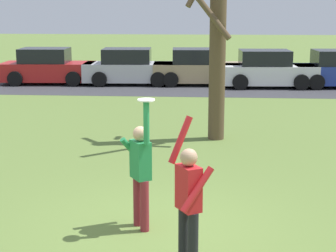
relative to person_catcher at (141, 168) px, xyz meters
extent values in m
plane|color=olive|center=(0.29, -0.04, -0.98)|extent=(120.00, 120.00, 0.00)
cylinder|color=maroon|center=(-0.07, 0.11, -0.57)|extent=(0.14, 0.14, 0.82)
cylinder|color=maroon|center=(0.07, -0.11, -0.57)|extent=(0.14, 0.14, 0.82)
cube|color=#238447|center=(0.00, 0.00, 0.14)|extent=(0.38, 0.42, 0.60)
sphere|color=tan|center=(0.00, 0.00, 0.55)|extent=(0.23, 0.23, 0.23)
cylinder|color=#238447|center=(-0.12, 0.19, 0.19)|extent=(0.44, 0.32, 0.59)
cylinder|color=#238447|center=(0.12, -0.19, 0.77)|extent=(0.09, 0.09, 0.66)
cylinder|color=black|center=(0.86, -1.40, -0.57)|extent=(0.14, 0.14, 0.82)
cylinder|color=black|center=(0.72, -1.18, -0.57)|extent=(0.14, 0.14, 0.82)
cube|color=red|center=(0.79, -1.29, 0.14)|extent=(0.38, 0.42, 0.60)
sphere|color=tan|center=(0.79, -1.29, 0.55)|extent=(0.23, 0.23, 0.23)
cylinder|color=red|center=(0.91, -1.48, 0.19)|extent=(0.44, 0.32, 0.59)
cylinder|color=red|center=(0.67, -1.09, 0.74)|extent=(0.32, 0.24, 0.65)
cylinder|color=white|center=(0.12, -0.19, 1.11)|extent=(0.26, 0.26, 0.02)
cube|color=red|center=(-6.19, 16.14, -0.43)|extent=(4.19, 2.02, 0.80)
cube|color=black|center=(-6.34, 16.14, 0.29)|extent=(2.19, 1.75, 0.64)
cylinder|color=black|center=(-4.97, 17.12, -0.65)|extent=(0.67, 0.26, 0.66)
cylinder|color=black|center=(-4.88, 15.30, -0.65)|extent=(0.67, 0.26, 0.66)
cylinder|color=black|center=(-7.51, 16.98, -0.65)|extent=(0.67, 0.26, 0.66)
cylinder|color=black|center=(-7.41, 15.17, -0.65)|extent=(0.67, 0.26, 0.66)
cube|color=#BCBCC1|center=(-2.49, 16.23, -0.43)|extent=(4.19, 2.02, 0.80)
cube|color=black|center=(-2.64, 16.22, 0.29)|extent=(2.19, 1.75, 0.64)
cylinder|color=black|center=(-1.27, 17.21, -0.65)|extent=(0.67, 0.26, 0.66)
cylinder|color=black|center=(-1.17, 15.39, -0.65)|extent=(0.67, 0.26, 0.66)
cylinder|color=black|center=(-3.81, 17.07, -0.65)|extent=(0.67, 0.26, 0.66)
cylinder|color=black|center=(-3.71, 15.25, -0.65)|extent=(0.67, 0.26, 0.66)
cube|color=tan|center=(0.60, 16.36, -0.43)|extent=(4.19, 2.02, 0.80)
cube|color=black|center=(0.45, 16.35, 0.29)|extent=(2.19, 1.75, 0.64)
cylinder|color=black|center=(1.82, 17.33, -0.65)|extent=(0.67, 0.26, 0.66)
cylinder|color=black|center=(1.92, 15.51, -0.65)|extent=(0.67, 0.26, 0.66)
cylinder|color=black|center=(-0.71, 17.20, -0.65)|extent=(0.67, 0.26, 0.66)
cylinder|color=black|center=(-0.62, 15.38, -0.65)|extent=(0.67, 0.26, 0.66)
cube|color=white|center=(3.55, 15.81, -0.43)|extent=(4.19, 2.02, 0.80)
cube|color=black|center=(3.40, 15.80, 0.29)|extent=(2.19, 1.75, 0.64)
cylinder|color=black|center=(4.77, 16.78, -0.65)|extent=(0.67, 0.26, 0.66)
cylinder|color=black|center=(4.86, 14.97, -0.65)|extent=(0.67, 0.26, 0.66)
cylinder|color=black|center=(2.23, 16.65, -0.65)|extent=(0.67, 0.26, 0.66)
cylinder|color=black|center=(2.33, 14.83, -0.65)|extent=(0.67, 0.26, 0.66)
cylinder|color=black|center=(5.40, 16.88, -0.65)|extent=(0.67, 0.26, 0.66)
cylinder|color=black|center=(5.50, 15.06, -0.65)|extent=(0.67, 0.26, 0.66)
cube|color=#38383D|center=(0.39, 16.03, -0.98)|extent=(21.74, 6.40, 0.01)
cylinder|color=brown|center=(1.24, 6.11, 1.79)|extent=(0.42, 0.42, 5.54)
cylinder|color=brown|center=(1.07, 5.67, 2.22)|extent=(1.03, 0.50, 1.19)
camera|label=1|loc=(1.04, -8.12, 2.47)|focal=58.86mm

